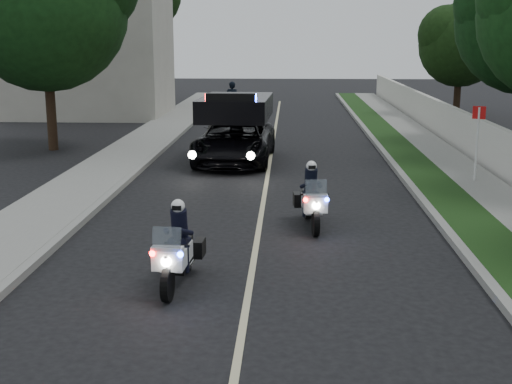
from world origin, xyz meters
The scene contains 18 objects.
ground centered at (0.00, 0.00, 0.00)m, with size 120.00×120.00×0.00m, color black.
curb_right centered at (4.10, 10.00, 0.07)m, with size 0.20×60.00×0.15m, color gray.
grass_verge centered at (4.80, 10.00, 0.08)m, with size 1.20×60.00×0.16m, color #193814.
sidewalk_right centered at (6.10, 10.00, 0.08)m, with size 1.40×60.00×0.16m, color gray.
property_wall centered at (7.10, 10.00, 0.75)m, with size 0.22×60.00×1.50m, color beige.
curb_left centered at (-4.10, 10.00, 0.07)m, with size 0.20×60.00×0.15m, color gray.
sidewalk_left centered at (-5.20, 10.00, 0.08)m, with size 2.00×60.00×0.16m, color gray.
building_far centered at (-10.00, 26.00, 3.50)m, with size 8.00×6.00×7.00m, color #A8A396.
lane_marking centered at (0.00, 10.00, 0.00)m, with size 0.12×50.00×0.01m, color #BFB78C.
police_moto_left centered at (-1.24, 0.56, 0.00)m, with size 0.62×1.77×1.50m, color silver, non-canonical shape.
police_moto_right centered at (1.17, 4.40, 0.00)m, with size 0.62×1.76×1.50m, color silver, non-canonical shape.
police_suv centered at (-1.19, 12.45, 0.00)m, with size 2.47×5.34×2.60m, color black.
bicycle centered at (-2.18, 23.16, 0.00)m, with size 0.56×1.61×0.84m, color black.
cyclist centered at (-2.18, 23.16, 0.00)m, with size 0.67×0.45×1.86m, color black.
sign_post centered at (6.00, 8.98, 0.00)m, with size 0.37×0.37×2.37m, color #B7140D, non-canonical shape.
tree_right_e centered at (9.62, 26.69, 0.00)m, with size 4.38×4.38×7.30m, color black, non-canonical shape.
tree_left_near centered at (-8.29, 14.67, 0.00)m, with size 6.09×6.09×10.16m, color #133812, non-canonical shape.
tree_left_far centered at (-9.76, 31.79, 0.00)m, with size 6.64×6.64×11.07m, color #163210, non-canonical shape.
Camera 1 is at (0.66, -10.51, 4.20)m, focal length 47.82 mm.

